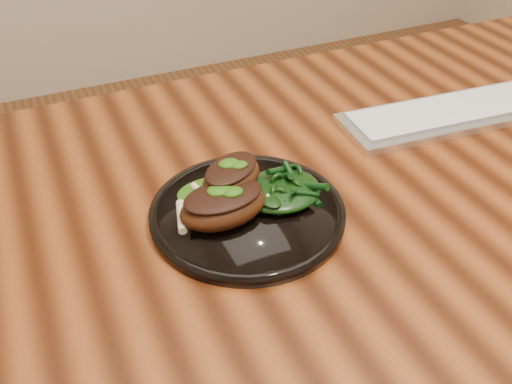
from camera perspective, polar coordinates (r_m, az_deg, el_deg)
desk at (r=0.90m, az=12.87°, el=-1.81°), size 1.60×0.80×0.75m
plate at (r=0.73m, az=-0.87°, el=-2.07°), size 0.25×0.25×0.02m
lamb_chop_front at (r=0.70m, az=-3.36°, el=-1.27°), size 0.12×0.08×0.05m
lamb_chop_back at (r=0.72m, az=-2.52°, el=1.63°), size 0.11×0.10×0.04m
herb_smear at (r=0.76m, az=-4.67°, el=0.19°), size 0.09×0.06×0.01m
greens_heap at (r=0.74m, az=2.49°, el=0.60°), size 0.11×0.10×0.04m
keyboard at (r=1.00m, az=19.17°, el=7.51°), size 0.39×0.14×0.02m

